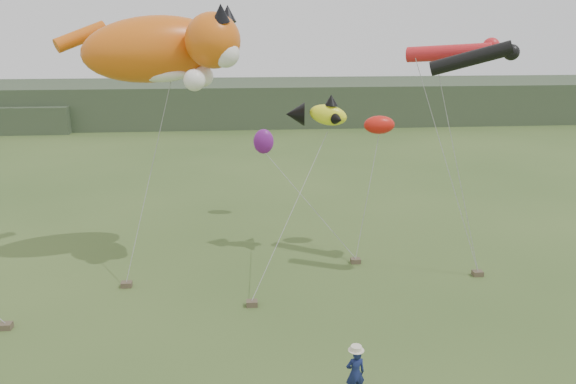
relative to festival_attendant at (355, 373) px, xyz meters
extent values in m
plane|color=#385123|center=(-0.85, 1.76, -0.72)|extent=(120.00, 120.00, 0.00)
cube|color=#2D3D28|center=(-0.85, 46.76, 1.28)|extent=(90.00, 12.00, 4.00)
imported|color=#131D49|center=(0.00, 0.00, 0.00)|extent=(0.56, 0.41, 1.43)
cube|color=brown|center=(-7.26, 7.27, -0.62)|extent=(0.39, 0.31, 0.20)
cube|color=brown|center=(-2.57, 5.32, -0.62)|extent=(0.39, 0.31, 0.20)
cube|color=brown|center=(6.39, 7.04, -0.62)|extent=(0.39, 0.31, 0.20)
cube|color=brown|center=(-10.60, 4.47, -0.62)|extent=(0.39, 0.31, 0.20)
cube|color=brown|center=(1.84, 8.70, -0.62)|extent=(0.39, 0.31, 0.20)
ellipsoid|color=#DD5F11|center=(-6.04, 10.15, 7.92)|extent=(6.13, 4.00, 2.89)
sphere|color=#DD5F11|center=(-3.75, 9.01, 8.26)|extent=(2.06, 2.06, 2.06)
cone|color=black|center=(-3.41, 8.43, 9.23)|extent=(0.64, 0.78, 0.77)
cone|color=black|center=(-3.18, 9.58, 9.23)|extent=(0.64, 0.74, 0.73)
sphere|color=white|center=(-3.29, 8.66, 7.80)|extent=(1.03, 1.03, 1.03)
ellipsoid|color=white|center=(-5.81, 9.81, 7.00)|extent=(2.01, 1.01, 0.63)
sphere|color=white|center=(-4.44, 8.32, 6.89)|extent=(0.80, 0.80, 0.80)
sphere|color=white|center=(-4.21, 9.92, 6.89)|extent=(0.80, 0.80, 0.80)
cylinder|color=#DD5F11|center=(-9.01, 11.06, 8.37)|extent=(2.13, 1.56, 1.24)
ellipsoid|color=#F2F821|center=(0.77, 9.97, 5.30)|extent=(1.73, 0.87, 1.10)
cone|color=black|center=(-0.55, 10.30, 5.30)|extent=(0.89, 1.08, 0.99)
cone|color=black|center=(0.88, 9.97, 5.90)|extent=(0.55, 0.55, 0.44)
cone|color=black|center=(1.10, 9.42, 5.19)|extent=(0.58, 0.61, 0.44)
cone|color=black|center=(1.10, 10.52, 5.19)|extent=(0.58, 0.61, 0.44)
cylinder|color=black|center=(5.27, 6.91, 7.67)|extent=(2.77, 1.60, 1.28)
sphere|color=black|center=(6.51, 6.47, 7.90)|extent=(0.55, 0.55, 0.55)
cylinder|color=red|center=(5.05, 8.48, 7.81)|extent=(2.99, 2.13, 0.79)
sphere|color=red|center=(6.46, 7.98, 8.06)|extent=(0.62, 0.62, 0.62)
ellipsoid|color=red|center=(3.00, 10.33, 4.80)|extent=(1.31, 0.76, 0.76)
ellipsoid|color=#711980|center=(-1.64, 15.13, 3.23)|extent=(1.02, 0.68, 1.25)
camera|label=1|loc=(-2.91, -12.57, 8.71)|focal=35.00mm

